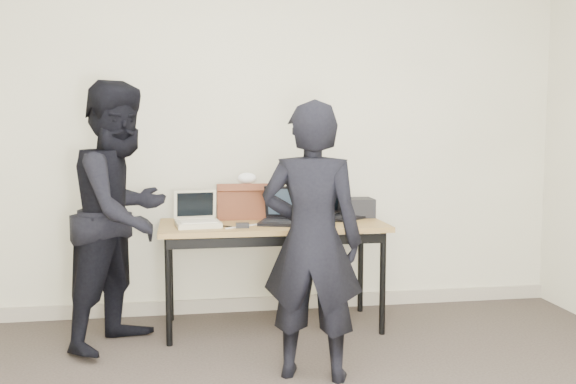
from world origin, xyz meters
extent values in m
cube|color=beige|center=(0.00, 2.27, 1.35)|extent=(4.50, 0.05, 2.70)
cube|color=olive|center=(0.03, 1.83, 0.70)|extent=(1.50, 0.65, 0.03)
cylinder|color=black|center=(-0.66, 1.56, 0.34)|extent=(0.04, 0.04, 0.68)
cylinder|color=black|center=(0.72, 1.56, 0.34)|extent=(0.04, 0.04, 0.68)
cylinder|color=black|center=(-0.66, 2.09, 0.34)|extent=(0.04, 0.04, 0.68)
cylinder|color=black|center=(0.72, 2.09, 0.34)|extent=(0.04, 0.04, 0.68)
cube|color=black|center=(0.03, 1.54, 0.64)|extent=(1.40, 0.02, 0.06)
cube|color=#BAB395|center=(-0.47, 1.75, 0.74)|extent=(0.30, 0.26, 0.03)
cube|color=beige|center=(-0.46, 1.72, 0.76)|extent=(0.24, 0.15, 0.01)
cube|color=#BAB395|center=(-0.48, 1.88, 0.85)|extent=(0.28, 0.08, 0.19)
cube|color=black|center=(-0.48, 1.87, 0.85)|extent=(0.24, 0.06, 0.16)
cube|color=#BAB395|center=(-0.48, 1.86, 0.75)|extent=(0.25, 0.04, 0.01)
cube|color=black|center=(0.10, 1.75, 0.73)|extent=(0.37, 0.32, 0.02)
cube|color=black|center=(0.09, 1.72, 0.74)|extent=(0.28, 0.21, 0.01)
cube|color=black|center=(0.14, 1.89, 0.85)|extent=(0.32, 0.17, 0.22)
cube|color=#26333F|center=(0.14, 1.88, 0.85)|extent=(0.27, 0.14, 0.18)
cube|color=black|center=(0.13, 1.86, 0.74)|extent=(0.27, 0.10, 0.02)
cube|color=black|center=(0.55, 1.93, 0.73)|extent=(0.35, 0.33, 0.02)
cube|color=black|center=(0.57, 1.91, 0.74)|extent=(0.25, 0.22, 0.01)
cube|color=black|center=(0.48, 2.04, 0.83)|extent=(0.27, 0.22, 0.19)
cube|color=black|center=(0.48, 2.04, 0.83)|extent=(0.23, 0.18, 0.15)
cube|color=black|center=(0.49, 2.02, 0.74)|extent=(0.22, 0.15, 0.01)
cube|color=#572916|center=(-0.15, 2.05, 0.84)|extent=(0.36, 0.17, 0.24)
cube|color=#572916|center=(-0.15, 1.99, 0.94)|extent=(0.36, 0.08, 0.07)
cube|color=#572916|center=(0.01, 2.05, 0.82)|extent=(0.02, 0.10, 0.02)
ellipsoid|color=white|center=(-0.12, 2.05, 1.00)|extent=(0.14, 0.11, 0.08)
cube|color=black|center=(0.66, 2.01, 0.79)|extent=(0.23, 0.20, 0.13)
cube|color=black|center=(-0.19, 1.65, 0.74)|extent=(0.08, 0.05, 0.03)
cube|color=black|center=(0.18, 2.06, 0.72)|extent=(0.25, 0.05, 0.01)
cube|color=black|center=(0.33, 1.84, 0.72)|extent=(0.32, 0.12, 0.01)
cube|color=black|center=(-0.39, 1.77, 0.72)|extent=(0.28, 0.20, 0.01)
cube|color=silver|center=(-0.18, 1.69, 0.72)|extent=(0.24, 0.16, 0.01)
cube|color=black|center=(0.55, 1.89, 0.72)|extent=(0.13, 0.24, 0.01)
imported|color=black|center=(0.12, 0.94, 0.75)|extent=(0.64, 0.52, 1.51)
imported|color=black|center=(-0.93, 1.65, 0.82)|extent=(0.96, 1.01, 1.64)
cube|color=#A59B88|center=(0.00, 2.23, 0.05)|extent=(4.50, 0.03, 0.10)
camera|label=1|loc=(-0.55, -2.39, 1.38)|focal=40.00mm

